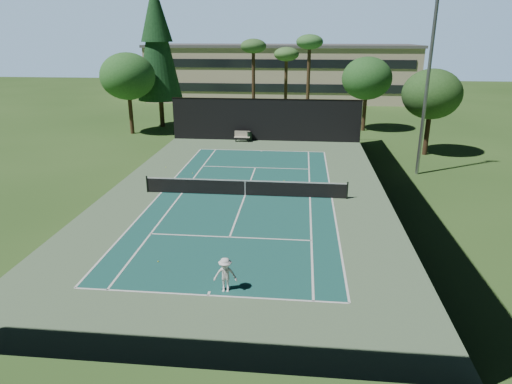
% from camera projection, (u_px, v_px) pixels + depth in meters
% --- Properties ---
extents(ground, '(160.00, 160.00, 0.00)m').
position_uv_depth(ground, '(245.00, 195.00, 29.08)').
color(ground, '#2F531F').
rests_on(ground, ground).
extents(apron_slab, '(18.00, 32.00, 0.01)m').
position_uv_depth(apron_slab, '(245.00, 195.00, 29.08)').
color(apron_slab, '#587653').
rests_on(apron_slab, ground).
extents(court_surface, '(10.97, 23.77, 0.01)m').
position_uv_depth(court_surface, '(245.00, 195.00, 29.08)').
color(court_surface, '#1A544D').
rests_on(court_surface, ground).
extents(court_lines, '(11.07, 23.87, 0.01)m').
position_uv_depth(court_lines, '(245.00, 195.00, 29.08)').
color(court_lines, white).
rests_on(court_lines, ground).
extents(tennis_net, '(12.90, 0.10, 1.10)m').
position_uv_depth(tennis_net, '(245.00, 187.00, 28.90)').
color(tennis_net, black).
rests_on(tennis_net, ground).
extents(fence, '(18.04, 32.05, 4.03)m').
position_uv_depth(fence, '(245.00, 165.00, 28.49)').
color(fence, black).
rests_on(fence, ground).
extents(player, '(0.97, 0.59, 1.47)m').
position_uv_depth(player, '(225.00, 275.00, 17.99)').
color(player, white).
rests_on(player, ground).
extents(tennis_ball_a, '(0.07, 0.07, 0.07)m').
position_uv_depth(tennis_ball_a, '(158.00, 262.00, 20.54)').
color(tennis_ball_a, '#E9F036').
rests_on(tennis_ball_a, ground).
extents(tennis_ball_b, '(0.07, 0.07, 0.07)m').
position_uv_depth(tennis_ball_b, '(193.00, 173.00, 33.64)').
color(tennis_ball_b, '#C7D430').
rests_on(tennis_ball_b, ground).
extents(tennis_ball_c, '(0.07, 0.07, 0.07)m').
position_uv_depth(tennis_ball_c, '(284.00, 181.00, 31.93)').
color(tennis_ball_c, '#B4CA2E').
rests_on(tennis_ball_c, ground).
extents(tennis_ball_d, '(0.07, 0.07, 0.07)m').
position_uv_depth(tennis_ball_d, '(166.00, 167.00, 35.17)').
color(tennis_ball_d, '#D6F437').
rests_on(tennis_ball_d, ground).
extents(park_bench, '(1.50, 0.45, 1.02)m').
position_uv_depth(park_bench, '(242.00, 136.00, 43.53)').
color(park_bench, beige).
rests_on(park_bench, ground).
extents(trash_bin, '(0.56, 0.56, 0.95)m').
position_uv_depth(trash_bin, '(249.00, 136.00, 43.77)').
color(trash_bin, black).
rests_on(trash_bin, ground).
extents(pine_tree, '(4.80, 4.80, 15.00)m').
position_uv_depth(pine_tree, '(157.00, 36.00, 47.78)').
color(pine_tree, '#44311D').
rests_on(pine_tree, ground).
extents(palm_a, '(2.80, 2.80, 9.32)m').
position_uv_depth(palm_a, '(253.00, 50.00, 49.16)').
color(palm_a, '#432E1D').
rests_on(palm_a, ground).
extents(palm_b, '(2.80, 2.80, 8.42)m').
position_uv_depth(palm_b, '(286.00, 57.00, 50.98)').
color(palm_b, '#49341F').
rests_on(palm_b, ground).
extents(palm_c, '(2.80, 2.80, 9.77)m').
position_uv_depth(palm_c, '(310.00, 46.00, 47.52)').
color(palm_c, '#46321E').
rests_on(palm_c, ground).
extents(decid_tree_a, '(5.12, 5.12, 7.62)m').
position_uv_depth(decid_tree_a, '(367.00, 79.00, 47.05)').
color(decid_tree_a, '#45301D').
rests_on(decid_tree_a, ground).
extents(decid_tree_b, '(4.80, 4.80, 7.14)m').
position_uv_depth(decid_tree_b, '(432.00, 94.00, 37.38)').
color(decid_tree_b, '#3F291B').
rests_on(decid_tree_b, ground).
extents(decid_tree_c, '(5.44, 5.44, 8.09)m').
position_uv_depth(decid_tree_c, '(128.00, 76.00, 45.45)').
color(decid_tree_c, '#4F3522').
rests_on(decid_tree_c, ground).
extents(campus_building, '(40.50, 12.50, 8.30)m').
position_uv_depth(campus_building, '(281.00, 72.00, 70.94)').
color(campus_building, beige).
rests_on(campus_building, ground).
extents(light_pole, '(0.90, 0.25, 12.22)m').
position_uv_depth(light_pole, '(427.00, 84.00, 31.48)').
color(light_pole, gray).
rests_on(light_pole, ground).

